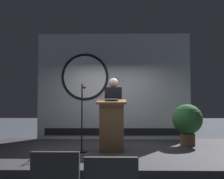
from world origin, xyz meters
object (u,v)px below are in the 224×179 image
Objects in this scene: podium at (112,125)px; speaker_person at (113,112)px; potted_plant at (187,121)px; microphone_stand at (82,127)px.

speaker_person is at bearing 86.43° from podium.
potted_plant is (1.84, 0.77, 0.04)m from podium.
speaker_person is 1.61× the size of potted_plant.
microphone_stand is (-0.63, -0.09, -0.05)m from podium.
potted_plant is (1.81, 0.29, -0.23)m from speaker_person.
podium is 1.13× the size of potted_plant.
speaker_person is at bearing 40.67° from microphone_stand.
speaker_person is 0.93m from microphone_stand.
potted_plant is (2.47, 0.86, 0.09)m from microphone_stand.
microphone_stand reaches higher than podium.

